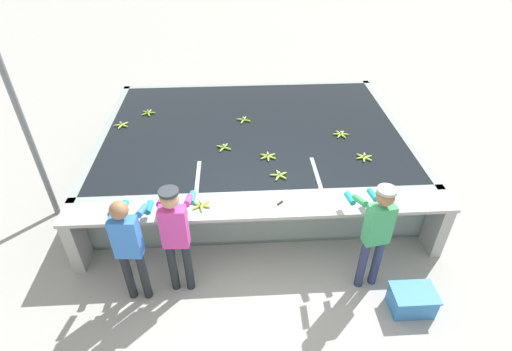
# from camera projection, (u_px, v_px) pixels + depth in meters

# --- Properties ---
(ground_plane) EXTENTS (80.00, 80.00, 0.00)m
(ground_plane) POSITION_uv_depth(u_px,v_px,m) (261.00, 266.00, 5.69)
(ground_plane) COLOR #999993
(ground_plane) RESTS_ON ground
(wash_tank) EXTENTS (5.29, 3.89, 0.92)m
(wash_tank) POSITION_uv_depth(u_px,v_px,m) (253.00, 150.00, 7.35)
(wash_tank) COLOR gray
(wash_tank) RESTS_ON ground
(work_ledge) EXTENTS (5.29, 0.45, 0.92)m
(work_ledge) POSITION_uv_depth(u_px,v_px,m) (261.00, 221.00, 5.47)
(work_ledge) COLOR #9E9E99
(work_ledge) RESTS_ON ground
(worker_0) EXTENTS (0.44, 0.72, 1.60)m
(worker_0) POSITION_uv_depth(u_px,v_px,m) (129.00, 242.00, 4.75)
(worker_0) COLOR #1E2328
(worker_0) RESTS_ON ground
(worker_1) EXTENTS (0.42, 0.72, 1.66)m
(worker_1) POSITION_uv_depth(u_px,v_px,m) (176.00, 231.00, 4.83)
(worker_1) COLOR #1E2328
(worker_1) RESTS_ON ground
(worker_2) EXTENTS (0.48, 0.74, 1.63)m
(worker_2) POSITION_uv_depth(u_px,v_px,m) (376.00, 228.00, 4.90)
(worker_2) COLOR navy
(worker_2) RESTS_ON ground
(banana_bunch_floating_0) EXTENTS (0.27, 0.28, 0.08)m
(banana_bunch_floating_0) POSITION_uv_depth(u_px,v_px,m) (122.00, 125.00, 7.12)
(banana_bunch_floating_0) COLOR #9EC642
(banana_bunch_floating_0) RESTS_ON wash_tank
(banana_bunch_floating_1) EXTENTS (0.26, 0.26, 0.08)m
(banana_bunch_floating_1) POSITION_uv_depth(u_px,v_px,m) (224.00, 147.00, 6.50)
(banana_bunch_floating_1) COLOR #7FAD33
(banana_bunch_floating_1) RESTS_ON wash_tank
(banana_bunch_floating_2) EXTENTS (0.28, 0.27, 0.08)m
(banana_bunch_floating_2) POSITION_uv_depth(u_px,v_px,m) (341.00, 134.00, 6.85)
(banana_bunch_floating_2) COLOR #93BC3D
(banana_bunch_floating_2) RESTS_ON wash_tank
(banana_bunch_floating_3) EXTENTS (0.28, 0.28, 0.08)m
(banana_bunch_floating_3) POSITION_uv_depth(u_px,v_px,m) (364.00, 157.00, 6.27)
(banana_bunch_floating_3) COLOR #9EC642
(banana_bunch_floating_3) RESTS_ON wash_tank
(banana_bunch_floating_4) EXTENTS (0.27, 0.27, 0.08)m
(banana_bunch_floating_4) POSITION_uv_depth(u_px,v_px,m) (279.00, 175.00, 5.88)
(banana_bunch_floating_4) COLOR #8CB738
(banana_bunch_floating_4) RESTS_ON wash_tank
(banana_bunch_floating_5) EXTENTS (0.27, 0.27, 0.08)m
(banana_bunch_floating_5) POSITION_uv_depth(u_px,v_px,m) (243.00, 120.00, 7.27)
(banana_bunch_floating_5) COLOR #8CB738
(banana_bunch_floating_5) RESTS_ON wash_tank
(banana_bunch_floating_6) EXTENTS (0.26, 0.28, 0.08)m
(banana_bunch_floating_6) POSITION_uv_depth(u_px,v_px,m) (148.00, 113.00, 7.50)
(banana_bunch_floating_6) COLOR #7FAD33
(banana_bunch_floating_6) RESTS_ON wash_tank
(banana_bunch_floating_7) EXTENTS (0.26, 0.28, 0.08)m
(banana_bunch_floating_7) POSITION_uv_depth(u_px,v_px,m) (268.00, 156.00, 6.29)
(banana_bunch_floating_7) COLOR #8CB738
(banana_bunch_floating_7) RESTS_ON wash_tank
(banana_bunch_ledge_0) EXTENTS (0.27, 0.28, 0.08)m
(banana_bunch_ledge_0) POSITION_uv_depth(u_px,v_px,m) (201.00, 205.00, 5.33)
(banana_bunch_ledge_0) COLOR #9EC642
(banana_bunch_ledge_0) RESTS_ON work_ledge
(knife_0) EXTENTS (0.28, 0.26, 0.02)m
(knife_0) POSITION_uv_depth(u_px,v_px,m) (284.00, 201.00, 5.42)
(knife_0) COLOR silver
(knife_0) RESTS_ON work_ledge
(crate) EXTENTS (0.55, 0.39, 0.32)m
(crate) POSITION_uv_depth(u_px,v_px,m) (412.00, 300.00, 5.02)
(crate) COLOR #3375B7
(crate) RESTS_ON ground
(support_post_left) EXTENTS (0.09, 0.09, 3.20)m
(support_post_left) POSITION_uv_depth(u_px,v_px,m) (25.00, 128.00, 5.67)
(support_post_left) COLOR slate
(support_post_left) RESTS_ON ground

